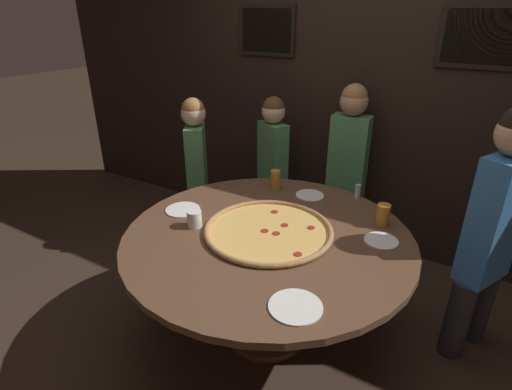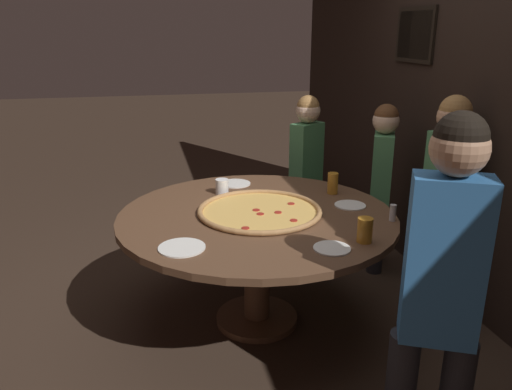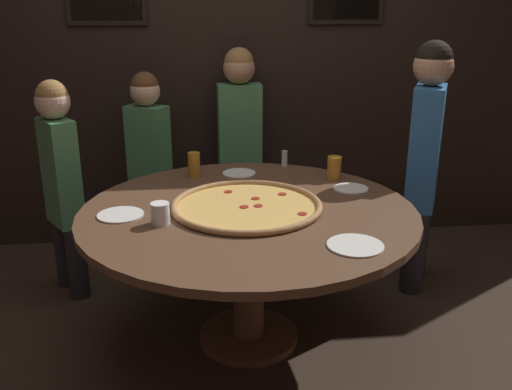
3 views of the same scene
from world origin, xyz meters
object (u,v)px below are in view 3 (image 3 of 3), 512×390
at_px(drink_cup_far_right, 334,168).
at_px(white_plate_left_side, 351,188).
at_px(diner_side_left, 61,177).
at_px(giant_pizza, 247,206).
at_px(diner_centre_back, 149,157).
at_px(drink_cup_far_left, 160,213).
at_px(white_plate_beside_cup, 239,173).
at_px(diner_side_right, 240,138).
at_px(diner_far_right, 425,153).
at_px(drink_cup_beside_pizza, 194,164).
at_px(white_plate_right_side, 355,245).
at_px(white_plate_near_front, 120,215).
at_px(condiment_shaker, 285,158).
at_px(dining_table, 248,232).

xyz_separation_m(drink_cup_far_right, white_plate_left_side, (0.05, -0.20, -0.06)).
bearing_deg(diner_side_left, giant_pizza, -154.00).
bearing_deg(diner_centre_back, drink_cup_far_left, 123.84).
height_order(white_plate_beside_cup, diner_side_right, diner_side_right).
bearing_deg(diner_far_right, giant_pizza, -38.96).
distance_m(giant_pizza, drink_cup_beside_pizza, 0.62).
bearing_deg(white_plate_right_side, white_plate_beside_cup, 110.66).
xyz_separation_m(drink_cup_beside_pizza, diner_centre_back, (-0.30, 0.51, -0.08)).
relative_size(white_plate_near_front, diner_far_right, 0.15).
height_order(white_plate_left_side, diner_side_right, diner_side_right).
bearing_deg(white_plate_near_front, white_plate_right_side, -24.37).
xyz_separation_m(giant_pizza, white_plate_near_front, (-0.61, -0.04, -0.01)).
height_order(condiment_shaker, diner_centre_back, diner_centre_back).
relative_size(diner_far_right, diner_side_right, 1.06).
xyz_separation_m(drink_cup_beside_pizza, diner_far_right, (1.36, -0.05, 0.04)).
distance_m(diner_far_right, diner_side_right, 1.25).
distance_m(drink_cup_far_right, diner_far_right, 0.57).
relative_size(drink_cup_beside_pizza, condiment_shaker, 1.46).
relative_size(condiment_shaker, diner_far_right, 0.06).
xyz_separation_m(dining_table, condiment_shaker, (0.29, 0.73, 0.17)).
height_order(dining_table, white_plate_beside_cup, white_plate_beside_cup).
bearing_deg(drink_cup_far_right, white_plate_right_side, -97.83).
distance_m(drink_cup_beside_pizza, diner_side_right, 0.71).
height_order(giant_pizza, white_plate_left_side, giant_pizza).
height_order(drink_cup_far_right, diner_side_right, diner_side_right).
relative_size(giant_pizza, drink_cup_far_right, 5.73).
bearing_deg(white_plate_near_front, diner_side_left, 121.88).
bearing_deg(diner_side_right, giant_pizza, 84.77).
bearing_deg(diner_far_right, condiment_shaker, -77.79).
xyz_separation_m(drink_cup_far_left, white_plate_near_front, (-0.20, 0.12, -0.05)).
height_order(drink_cup_beside_pizza, white_plate_near_front, drink_cup_beside_pizza).
distance_m(dining_table, white_plate_beside_cup, 0.61).
xyz_separation_m(diner_far_right, diner_side_left, (-2.13, 0.12, -0.12)).
xyz_separation_m(white_plate_right_side, diner_centre_back, (-0.97, 1.57, -0.02)).
bearing_deg(giant_pizza, dining_table, -71.65).
bearing_deg(dining_table, diner_centre_back, 117.26).
height_order(white_plate_beside_cup, diner_side_left, diner_side_left).
height_order(dining_table, white_plate_right_side, white_plate_right_side).
distance_m(drink_cup_far_left, diner_centre_back, 1.24).
height_order(drink_cup_beside_pizza, condiment_shaker, drink_cup_beside_pizza).
height_order(diner_side_left, diner_centre_back, diner_side_left).
distance_m(drink_cup_beside_pizza, condiment_shaker, 0.57).
bearing_deg(diner_far_right, white_plate_beside_cup, -67.29).
bearing_deg(diner_centre_back, diner_side_right, -140.34).
bearing_deg(dining_table, drink_cup_beside_pizza, 114.26).
height_order(drink_cup_far_left, white_plate_right_side, drink_cup_far_left).
relative_size(white_plate_beside_cup, diner_side_left, 0.15).
relative_size(drink_cup_far_right, white_plate_left_side, 0.70).
xyz_separation_m(drink_cup_beside_pizza, white_plate_right_side, (0.67, -1.06, -0.07)).
xyz_separation_m(condiment_shaker, diner_side_left, (-1.33, -0.08, -0.05)).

